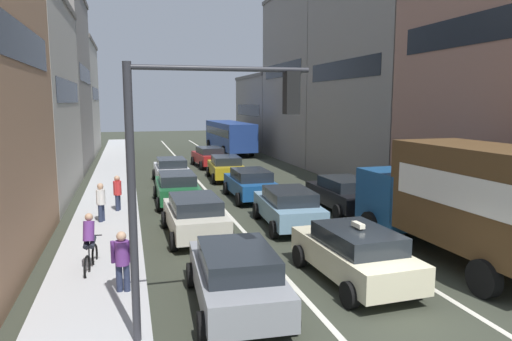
{
  "coord_description": "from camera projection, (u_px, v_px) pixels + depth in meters",
  "views": [
    {
      "loc": [
        -5.73,
        -8.87,
        4.77
      ],
      "look_at": [
        0.0,
        12.0,
        1.6
      ],
      "focal_mm": 32.86,
      "sensor_mm": 36.0,
      "label": 1
    }
  ],
  "objects": [
    {
      "name": "ground_plane",
      "position": [
        395.0,
        314.0,
        10.66
      ],
      "size": [
        140.0,
        140.0,
        0.0
      ],
      "primitive_type": "plane",
      "color": "#34382C"
    },
    {
      "name": "sidewalk_left",
      "position": [
        113.0,
        181.0,
        27.97
      ],
      "size": [
        2.6,
        64.0,
        0.14
      ],
      "primitive_type": "cube",
      "color": "#B9B9B9",
      "rests_on": "ground"
    },
    {
      "name": "lane_stripe_left",
      "position": [
        196.0,
        179.0,
        29.29
      ],
      "size": [
        0.16,
        60.0,
        0.01
      ],
      "primitive_type": "cube",
      "color": "silver",
      "rests_on": "ground"
    },
    {
      "name": "lane_stripe_right",
      "position": [
        249.0,
        177.0,
        30.18
      ],
      "size": [
        0.16,
        60.0,
        0.01
      ],
      "primitive_type": "cube",
      "color": "silver",
      "rests_on": "ground"
    },
    {
      "name": "building_row_left",
      "position": [
        15.0,
        87.0,
        27.43
      ],
      "size": [
        7.2,
        43.9,
        12.5
      ],
      "rotation": [
        0.0,
        0.0,
        1.57
      ],
      "color": "#9E7556",
      "rests_on": "ground"
    },
    {
      "name": "building_row_right",
      "position": [
        367.0,
        81.0,
        31.41
      ],
      "size": [
        7.2,
        43.9,
        13.7
      ],
      "rotation": [
        0.0,
        0.0,
        -1.57
      ],
      "color": "gray",
      "rests_on": "ground"
    },
    {
      "name": "traffic_light_pole",
      "position": [
        197.0,
        152.0,
        9.0
      ],
      "size": [
        3.58,
        0.38,
        5.5
      ],
      "color": "#2D2D33",
      "rests_on": "ground"
    },
    {
      "name": "removalist_box_truck",
      "position": [
        461.0,
        198.0,
        13.81
      ],
      "size": [
        2.9,
        7.77,
        3.58
      ],
      "rotation": [
        0.0,
        0.0,
        1.6
      ],
      "color": "navy",
      "rests_on": "ground"
    },
    {
      "name": "taxi_centre_lane_front",
      "position": [
        354.0,
        253.0,
        12.45
      ],
      "size": [
        2.22,
        4.38,
        1.66
      ],
      "rotation": [
        0.0,
        0.0,
        1.62
      ],
      "color": "beige",
      "rests_on": "ground"
    },
    {
      "name": "sedan_left_lane_front",
      "position": [
        236.0,
        275.0,
        10.82
      ],
      "size": [
        2.24,
        4.39,
        1.49
      ],
      "rotation": [
        0.0,
        0.0,
        1.52
      ],
      "color": "gray",
      "rests_on": "ground"
    },
    {
      "name": "sedan_centre_lane_second",
      "position": [
        288.0,
        207.0,
        17.96
      ],
      "size": [
        2.27,
        4.4,
        1.49
      ],
      "rotation": [
        0.0,
        0.0,
        1.51
      ],
      "color": "#759EB7",
      "rests_on": "ground"
    },
    {
      "name": "wagon_left_lane_second",
      "position": [
        195.0,
        215.0,
        16.6
      ],
      "size": [
        2.12,
        4.33,
        1.49
      ],
      "rotation": [
        0.0,
        0.0,
        1.59
      ],
      "color": "beige",
      "rests_on": "ground"
    },
    {
      "name": "hatchback_centre_lane_third",
      "position": [
        250.0,
        183.0,
        23.07
      ],
      "size": [
        2.07,
        4.31,
        1.49
      ],
      "rotation": [
        0.0,
        0.0,
        1.57
      ],
      "color": "#194C8C",
      "rests_on": "ground"
    },
    {
      "name": "sedan_left_lane_third",
      "position": [
        177.0,
        187.0,
        22.03
      ],
      "size": [
        2.11,
        4.33,
        1.49
      ],
      "rotation": [
        0.0,
        0.0,
        1.56
      ],
      "color": "#19592D",
      "rests_on": "ground"
    },
    {
      "name": "coupe_centre_lane_fourth",
      "position": [
        226.0,
        167.0,
        28.86
      ],
      "size": [
        2.28,
        4.4,
        1.49
      ],
      "rotation": [
        0.0,
        0.0,
        1.51
      ],
      "color": "#B29319",
      "rests_on": "ground"
    },
    {
      "name": "sedan_left_lane_fourth",
      "position": [
        171.0,
        170.0,
        27.74
      ],
      "size": [
        2.06,
        4.3,
        1.49
      ],
      "rotation": [
        0.0,
        0.0,
        1.57
      ],
      "color": "silver",
      "rests_on": "ground"
    },
    {
      "name": "sedan_centre_lane_fifth",
      "position": [
        209.0,
        156.0,
        34.55
      ],
      "size": [
        2.29,
        4.41,
        1.49
      ],
      "rotation": [
        0.0,
        0.0,
        1.64
      ],
      "color": "#A51E1E",
      "rests_on": "ground"
    },
    {
      "name": "sedan_right_lane_behind_truck",
      "position": [
        343.0,
        193.0,
        20.59
      ],
      "size": [
        2.09,
        4.31,
        1.49
      ],
      "rotation": [
        0.0,
        0.0,
        1.58
      ],
      "color": "black",
      "rests_on": "ground"
    },
    {
      "name": "bus_mid_queue_primary",
      "position": [
        229.0,
        134.0,
        44.05
      ],
      "size": [
        2.97,
        10.55,
        2.9
      ],
      "rotation": [
        0.0,
        0.0,
        1.59
      ],
      "color": "navy",
      "rests_on": "ground"
    },
    {
      "name": "cyclist_on_sidewalk",
      "position": [
        90.0,
        244.0,
        13.03
      ],
      "size": [
        0.5,
        1.72,
        1.72
      ],
      "rotation": [
        0.0,
        0.0,
        1.44
      ],
      "color": "black",
      "rests_on": "ground"
    },
    {
      "name": "pedestrian_near_kerb",
      "position": [
        118.0,
        192.0,
        20.09
      ],
      "size": [
        0.34,
        0.52,
        1.66
      ],
      "rotation": [
        0.0,
        0.0,
        2.81
      ],
      "color": "#262D47",
      "rests_on": "ground"
    },
    {
      "name": "pedestrian_mid_sidewalk",
      "position": [
        122.0,
        260.0,
        11.46
      ],
      "size": [
        0.54,
        0.34,
        1.66
      ],
      "rotation": [
        0.0,
        0.0,
        1.42
      ],
      "color": "#262D47",
      "rests_on": "ground"
    },
    {
      "name": "pedestrian_far_sidewalk",
      "position": [
        101.0,
        201.0,
        18.22
      ],
      "size": [
        0.34,
        0.5,
        1.66
      ],
      "rotation": [
        0.0,
        0.0,
        5.86
      ],
      "color": "#262D47",
      "rests_on": "ground"
    }
  ]
}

